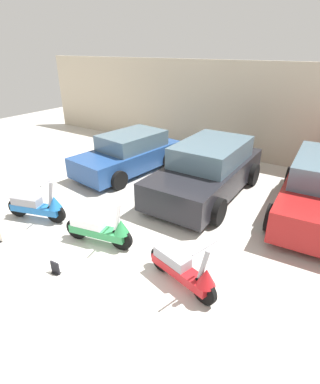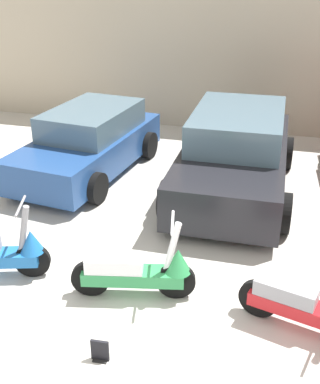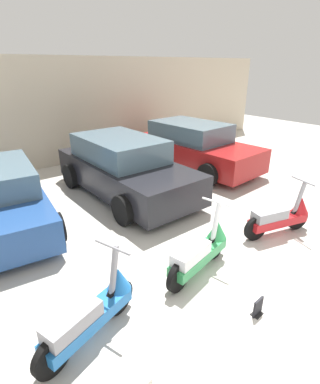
% 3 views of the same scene
% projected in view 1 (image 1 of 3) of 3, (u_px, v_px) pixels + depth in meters
% --- Properties ---
extents(ground_plane, '(28.00, 28.00, 0.00)m').
position_uv_depth(ground_plane, '(73.00, 284.00, 5.37)').
color(ground_plane, beige).
extents(wall_back, '(19.60, 0.12, 3.42)m').
position_uv_depth(wall_back, '(243.00, 112.00, 10.78)').
color(wall_back, beige).
rests_on(wall_back, ground_plane).
extents(scooter_front_left, '(1.52, 0.76, 1.10)m').
position_uv_depth(scooter_front_left, '(38.00, 206.00, 7.21)').
color(scooter_front_left, black).
rests_on(scooter_front_left, ground_plane).
extents(scooter_front_right, '(1.57, 0.67, 1.11)m').
position_uv_depth(scooter_front_right, '(101.00, 229.00, 6.30)').
color(scooter_front_right, black).
rests_on(scooter_front_right, ground_plane).
extents(scooter_front_center, '(1.53, 0.71, 1.09)m').
position_uv_depth(scooter_front_center, '(184.00, 269.00, 5.16)').
color(scooter_front_center, black).
rests_on(scooter_front_center, ground_plane).
extents(car_rear_left, '(2.17, 3.94, 1.28)m').
position_uv_depth(car_rear_left, '(129.00, 153.00, 10.01)').
color(car_rear_left, navy).
rests_on(car_rear_left, ground_plane).
extents(car_rear_center, '(2.14, 4.35, 1.47)m').
position_uv_depth(car_rear_center, '(208.00, 170.00, 8.44)').
color(car_rear_center, black).
rests_on(car_rear_center, ground_plane).
extents(placard_near_right_scooter, '(0.20, 0.13, 0.26)m').
position_uv_depth(placard_near_right_scooter, '(55.00, 268.00, 5.58)').
color(placard_near_right_scooter, black).
rests_on(placard_near_right_scooter, ground_plane).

